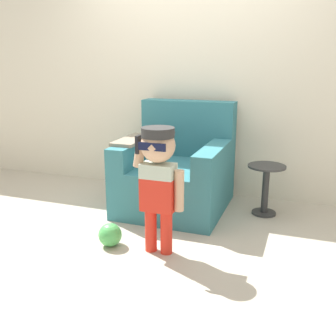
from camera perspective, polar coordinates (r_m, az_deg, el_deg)
ground_plane at (r=3.87m, az=0.56°, el=-5.97°), size 10.00×10.00×0.00m
wall_back at (r=4.22m, az=3.60°, el=13.88°), size 10.00×0.05×2.60m
armchair at (r=3.85m, az=1.35°, el=-0.53°), size 0.98×1.04×1.01m
person_child at (r=2.83m, az=-1.39°, el=-0.46°), size 0.39×0.29×0.96m
side_table at (r=3.77m, az=13.99°, el=-2.39°), size 0.35×0.35×0.48m
toy_ball at (r=3.15m, az=-8.40°, el=-9.56°), size 0.18×0.18×0.18m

